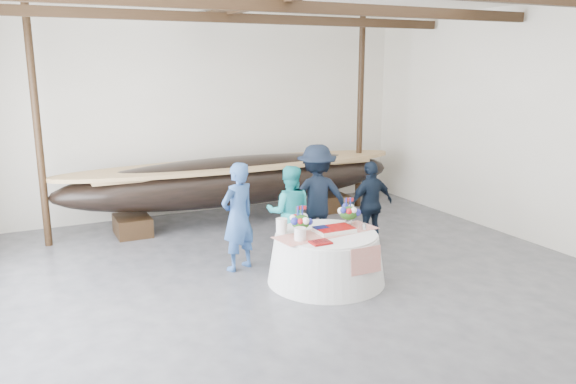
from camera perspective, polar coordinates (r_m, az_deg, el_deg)
name	(u,v)px	position (r m, az deg, el deg)	size (l,w,h in m)	color
floor	(332,306)	(8.28, 4.46, -11.48)	(10.00, 12.00, 0.01)	#3D3D42
wall_back	(201,115)	(13.11, -8.79, 7.73)	(10.00, 0.02, 4.50)	silver
pavilion_structure	(307,21)	(8.26, 1.99, 17.01)	(9.80, 11.76, 4.50)	black
longboat_display	(238,180)	(12.27, -5.10, 1.20)	(7.70, 1.54, 1.44)	black
banquet_table	(326,257)	(9.02, 3.91, -6.61)	(1.88, 1.88, 0.81)	silver
tabletop_items	(323,222)	(8.93, 3.55, -3.07)	(1.79, 0.95, 0.40)	red
guest_woman_blue	(238,217)	(9.39, -5.10, -2.51)	(0.67, 0.44, 1.84)	#2B4F8A
guest_woman_teal	(289,212)	(9.94, 0.13, -2.06)	(0.82, 0.64, 1.68)	#22AEB3
guest_man_left	(317,198)	(10.39, 2.92, -0.56)	(1.28, 0.73, 1.97)	black
guest_man_right	(371,204)	(10.68, 8.43, -1.23)	(0.96, 0.40, 1.64)	black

